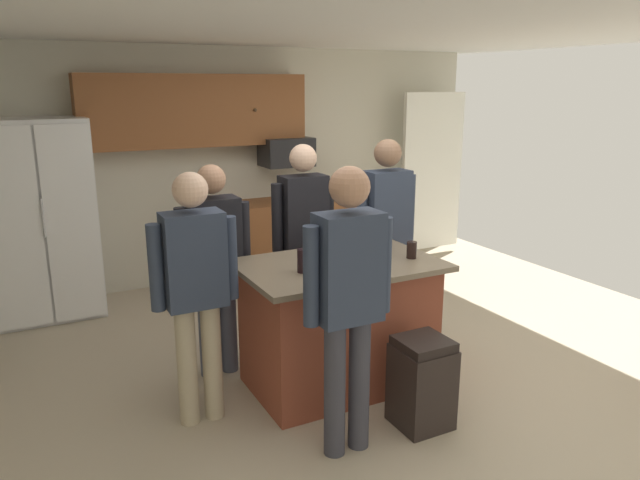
{
  "coord_description": "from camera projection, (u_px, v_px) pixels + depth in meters",
  "views": [
    {
      "loc": [
        -2.19,
        -3.73,
        2.19
      ],
      "look_at": [
        -0.18,
        0.16,
        1.05
      ],
      "focal_mm": 33.52,
      "sensor_mm": 36.0,
      "label": 1
    }
  ],
  "objects": [
    {
      "name": "person_guest_left",
      "position": [
        348.0,
        293.0,
        3.45
      ],
      "size": [
        0.57,
        0.23,
        1.76
      ],
      "rotation": [
        0.0,
        0.0,
        1.12
      ],
      "color": "#383842",
      "rests_on": "ground"
    },
    {
      "name": "cabinet_run_lower",
      "position": [
        288.0,
        237.0,
        7.01
      ],
      "size": [
        1.8,
        0.63,
        0.9
      ],
      "color": "brown",
      "rests_on": "ground"
    },
    {
      "name": "floor",
      "position": [
        349.0,
        370.0,
        4.73
      ],
      "size": [
        7.04,
        7.04,
        0.0
      ],
      "primitive_type": "plane",
      "color": "#B7A88E",
      "rests_on": "ground"
    },
    {
      "name": "cabinet_run_upper",
      "position": [
        195.0,
        111.0,
        6.3
      ],
      "size": [
        2.4,
        0.38,
        0.75
      ],
      "color": "brown"
    },
    {
      "name": "back_wall",
      "position": [
        228.0,
        165.0,
        6.81
      ],
      "size": [
        6.4,
        0.1,
        2.6
      ],
      "primitive_type": "cube",
      "color": "beige",
      "rests_on": "ground"
    },
    {
      "name": "person_elder_center",
      "position": [
        195.0,
        283.0,
        3.8
      ],
      "size": [
        0.57,
        0.22,
        1.68
      ],
      "rotation": [
        0.0,
        0.0,
        0.02
      ],
      "color": "tan",
      "rests_on": "ground"
    },
    {
      "name": "serving_tray",
      "position": [
        353.0,
        258.0,
        4.33
      ],
      "size": [
        0.44,
        0.3,
        0.04
      ],
      "color": "#B7B7BC",
      "rests_on": "kitchen_island"
    },
    {
      "name": "person_guest_right",
      "position": [
        215.0,
        257.0,
        4.46
      ],
      "size": [
        0.57,
        0.22,
        1.64
      ],
      "rotation": [
        0.0,
        0.0,
        -0.67
      ],
      "color": "#4C5166",
      "rests_on": "ground"
    },
    {
      "name": "tumbler_amber",
      "position": [
        385.0,
        245.0,
        4.5
      ],
      "size": [
        0.07,
        0.07,
        0.14
      ],
      "color": "black",
      "rests_on": "kitchen_island"
    },
    {
      "name": "kitchen_island",
      "position": [
        339.0,
        323.0,
        4.41
      ],
      "size": [
        1.42,
        0.94,
        0.95
      ],
      "color": "brown",
      "rests_on": "ground"
    },
    {
      "name": "refrigerator",
      "position": [
        42.0,
        220.0,
        5.65
      ],
      "size": [
        0.95,
        0.76,
        1.9
      ],
      "color": "white",
      "rests_on": "ground"
    },
    {
      "name": "glass_stout_tall",
      "position": [
        303.0,
        261.0,
        4.04
      ],
      "size": [
        0.07,
        0.07,
        0.16
      ],
      "color": "black",
      "rests_on": "kitchen_island"
    },
    {
      "name": "ceiling",
      "position": [
        354.0,
        23.0,
        4.07
      ],
      "size": [
        7.04,
        7.04,
        0.0
      ],
      "primitive_type": "plane",
      "color": "white"
    },
    {
      "name": "mug_blue_stoneware",
      "position": [
        327.0,
        267.0,
        4.01
      ],
      "size": [
        0.12,
        0.08,
        0.1
      ],
      "color": "white",
      "rests_on": "kitchen_island"
    },
    {
      "name": "person_host_foreground",
      "position": [
        304.0,
        231.0,
        5.02
      ],
      "size": [
        0.57,
        0.23,
        1.72
      ],
      "rotation": [
        0.0,
        0.0,
        -1.7
      ],
      "color": "#383842",
      "rests_on": "ground"
    },
    {
      "name": "glass_pilsner",
      "position": [
        412.0,
        250.0,
        4.38
      ],
      "size": [
        0.07,
        0.07,
        0.12
      ],
      "color": "black",
      "rests_on": "kitchen_island"
    },
    {
      "name": "person_guest_by_door",
      "position": [
        386.0,
        226.0,
        5.1
      ],
      "size": [
        0.57,
        0.23,
        1.76
      ],
      "rotation": [
        0.0,
        0.0,
        -2.51
      ],
      "color": "#4C5166",
      "rests_on": "ground"
    },
    {
      "name": "trash_bin",
      "position": [
        422.0,
        383.0,
        3.9
      ],
      "size": [
        0.34,
        0.34,
        0.61
      ],
      "color": "black",
      "rests_on": "ground"
    },
    {
      "name": "french_door_window_panel",
      "position": [
        432.0,
        172.0,
        7.67
      ],
      "size": [
        0.9,
        0.06,
        2.0
      ],
      "primitive_type": "cube",
      "color": "white",
      "rests_on": "ground"
    },
    {
      "name": "microwave_over_range",
      "position": [
        286.0,
        152.0,
        6.78
      ],
      "size": [
        0.56,
        0.4,
        0.32
      ],
      "primitive_type": "cube",
      "color": "black"
    }
  ]
}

